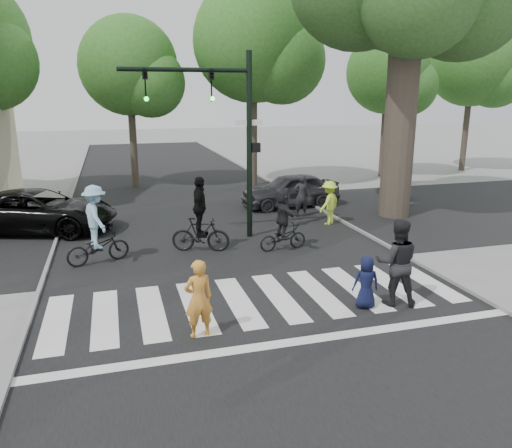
{
  "coord_description": "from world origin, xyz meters",
  "views": [
    {
      "loc": [
        -3.11,
        -9.48,
        4.73
      ],
      "look_at": [
        0.5,
        3.0,
        1.3
      ],
      "focal_mm": 35.0,
      "sensor_mm": 36.0,
      "label": 1
    }
  ],
  "objects_px": {
    "traffic_signal": "(223,120)",
    "pedestrian_adult": "(397,262)",
    "cyclist_left": "(97,230)",
    "cyclist_mid": "(200,221)",
    "cyclist_right": "(283,223)",
    "car_suv": "(38,211)",
    "pedestrian_woman": "(199,299)",
    "car_grey": "(290,190)",
    "pedestrian_child": "(366,282)"
  },
  "relations": [
    {
      "from": "traffic_signal",
      "to": "pedestrian_adult",
      "type": "height_order",
      "value": "traffic_signal"
    },
    {
      "from": "cyclist_left",
      "to": "cyclist_mid",
      "type": "bearing_deg",
      "value": 5.42
    },
    {
      "from": "pedestrian_adult",
      "to": "cyclist_left",
      "type": "distance_m",
      "value": 8.2
    },
    {
      "from": "cyclist_right",
      "to": "car_suv",
      "type": "bearing_deg",
      "value": 149.76
    },
    {
      "from": "traffic_signal",
      "to": "cyclist_left",
      "type": "xyz_separation_m",
      "value": [
        -4.02,
        -1.43,
        -2.92
      ]
    },
    {
      "from": "traffic_signal",
      "to": "pedestrian_woman",
      "type": "relative_size",
      "value": 3.72
    },
    {
      "from": "cyclist_mid",
      "to": "car_suv",
      "type": "bearing_deg",
      "value": 142.91
    },
    {
      "from": "pedestrian_adult",
      "to": "pedestrian_woman",
      "type": "bearing_deg",
      "value": 25.05
    },
    {
      "from": "cyclist_mid",
      "to": "car_grey",
      "type": "xyz_separation_m",
      "value": [
        4.77,
        5.12,
        -0.24
      ]
    },
    {
      "from": "pedestrian_adult",
      "to": "cyclist_right",
      "type": "xyz_separation_m",
      "value": [
        -1.13,
        4.59,
        -0.14
      ]
    },
    {
      "from": "pedestrian_child",
      "to": "cyclist_right",
      "type": "xyz_separation_m",
      "value": [
        -0.38,
        4.59,
        0.26
      ]
    },
    {
      "from": "cyclist_left",
      "to": "car_grey",
      "type": "relative_size",
      "value": 0.54
    },
    {
      "from": "cyclist_left",
      "to": "pedestrian_child",
      "type": "bearing_deg",
      "value": -39.78
    },
    {
      "from": "traffic_signal",
      "to": "pedestrian_adult",
      "type": "distance_m",
      "value": 7.4
    },
    {
      "from": "pedestrian_adult",
      "to": "traffic_signal",
      "type": "bearing_deg",
      "value": -46.73
    },
    {
      "from": "traffic_signal",
      "to": "cyclist_right",
      "type": "height_order",
      "value": "traffic_signal"
    },
    {
      "from": "pedestrian_woman",
      "to": "pedestrian_adult",
      "type": "bearing_deg",
      "value": 174.12
    },
    {
      "from": "traffic_signal",
      "to": "pedestrian_woman",
      "type": "bearing_deg",
      "value": -107.0
    },
    {
      "from": "pedestrian_woman",
      "to": "car_grey",
      "type": "distance_m",
      "value": 12.06
    },
    {
      "from": "pedestrian_woman",
      "to": "cyclist_left",
      "type": "distance_m",
      "value": 5.57
    },
    {
      "from": "pedestrian_child",
      "to": "cyclist_mid",
      "type": "distance_m",
      "value": 5.9
    },
    {
      "from": "pedestrian_woman",
      "to": "cyclist_left",
      "type": "height_order",
      "value": "cyclist_left"
    },
    {
      "from": "traffic_signal",
      "to": "cyclist_left",
      "type": "height_order",
      "value": "traffic_signal"
    },
    {
      "from": "traffic_signal",
      "to": "car_suv",
      "type": "distance_m",
      "value": 7.35
    },
    {
      "from": "pedestrian_adult",
      "to": "cyclist_mid",
      "type": "distance_m",
      "value": 6.29
    },
    {
      "from": "pedestrian_child",
      "to": "car_suv",
      "type": "distance_m",
      "value": 11.95
    },
    {
      "from": "pedestrian_adult",
      "to": "car_suv",
      "type": "relative_size",
      "value": 0.38
    },
    {
      "from": "cyclist_left",
      "to": "traffic_signal",
      "type": "bearing_deg",
      "value": 19.59
    },
    {
      "from": "traffic_signal",
      "to": "pedestrian_woman",
      "type": "height_order",
      "value": "traffic_signal"
    },
    {
      "from": "car_suv",
      "to": "car_grey",
      "type": "xyz_separation_m",
      "value": [
        9.81,
        1.3,
        -0.03
      ]
    },
    {
      "from": "cyclist_left",
      "to": "car_suv",
      "type": "distance_m",
      "value": 4.59
    },
    {
      "from": "cyclist_mid",
      "to": "pedestrian_child",
      "type": "bearing_deg",
      "value": -61.08
    },
    {
      "from": "traffic_signal",
      "to": "car_suv",
      "type": "xyz_separation_m",
      "value": [
        -6.07,
        2.67,
        -3.16
      ]
    },
    {
      "from": "traffic_signal",
      "to": "pedestrian_child",
      "type": "xyz_separation_m",
      "value": [
        1.82,
        -6.3,
        -3.29
      ]
    },
    {
      "from": "pedestrian_adult",
      "to": "cyclist_right",
      "type": "distance_m",
      "value": 4.73
    },
    {
      "from": "car_suv",
      "to": "traffic_signal",
      "type": "bearing_deg",
      "value": -96.08
    },
    {
      "from": "pedestrian_adult",
      "to": "car_suv",
      "type": "distance_m",
      "value": 12.46
    },
    {
      "from": "pedestrian_child",
      "to": "car_grey",
      "type": "bearing_deg",
      "value": -90.44
    },
    {
      "from": "cyclist_mid",
      "to": "car_grey",
      "type": "relative_size",
      "value": 0.55
    },
    {
      "from": "pedestrian_woman",
      "to": "cyclist_mid",
      "type": "height_order",
      "value": "cyclist_mid"
    },
    {
      "from": "pedestrian_adult",
      "to": "cyclist_right",
      "type": "bearing_deg",
      "value": -55.1
    },
    {
      "from": "pedestrian_child",
      "to": "cyclist_right",
      "type": "distance_m",
      "value": 4.61
    },
    {
      "from": "pedestrian_woman",
      "to": "car_grey",
      "type": "xyz_separation_m",
      "value": [
        5.76,
        10.59,
        -0.09
      ]
    },
    {
      "from": "traffic_signal",
      "to": "cyclist_left",
      "type": "distance_m",
      "value": 5.17
    },
    {
      "from": "pedestrian_adult",
      "to": "car_suv",
      "type": "height_order",
      "value": "pedestrian_adult"
    },
    {
      "from": "pedestrian_child",
      "to": "car_grey",
      "type": "xyz_separation_m",
      "value": [
        1.92,
        10.27,
        0.11
      ]
    },
    {
      "from": "car_suv",
      "to": "cyclist_mid",
      "type": "bearing_deg",
      "value": -109.45
    },
    {
      "from": "traffic_signal",
      "to": "pedestrian_adult",
      "type": "xyz_separation_m",
      "value": [
        2.57,
        -6.3,
        -2.89
      ]
    },
    {
      "from": "pedestrian_woman",
      "to": "car_grey",
      "type": "height_order",
      "value": "pedestrian_woman"
    },
    {
      "from": "pedestrian_adult",
      "to": "car_suv",
      "type": "xyz_separation_m",
      "value": [
        -8.64,
        8.97,
        -0.27
      ]
    }
  ]
}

